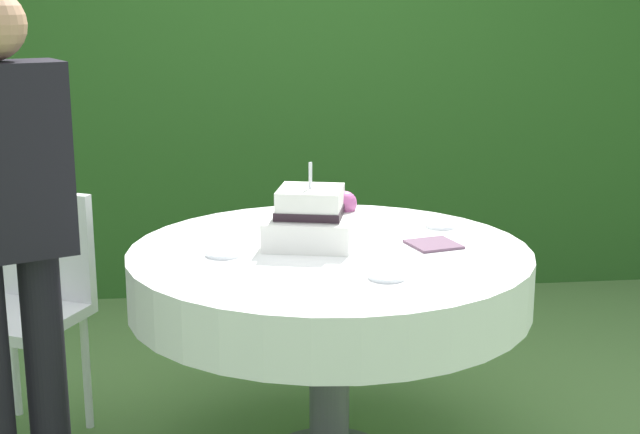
% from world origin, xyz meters
% --- Properties ---
extents(foliage_hedge, '(6.68, 0.66, 2.27)m').
position_xyz_m(foliage_hedge, '(0.00, 2.20, 1.13)').
color(foliage_hedge, '#28561E').
rests_on(foliage_hedge, ground_plane).
extents(cake_table, '(1.32, 1.32, 0.77)m').
position_xyz_m(cake_table, '(0.00, 0.00, 0.67)').
color(cake_table, '#4C4C51').
rests_on(cake_table, ground_plane).
extents(wedding_cake, '(0.35, 0.35, 0.28)m').
position_xyz_m(wedding_cake, '(-0.05, 0.07, 0.85)').
color(wedding_cake, white).
rests_on(wedding_cake, cake_table).
extents(serving_plate_near, '(0.11, 0.11, 0.01)m').
position_xyz_m(serving_plate_near, '(0.13, -0.34, 0.78)').
color(serving_plate_near, white).
rests_on(serving_plate_near, cake_table).
extents(serving_plate_far, '(0.10, 0.10, 0.01)m').
position_xyz_m(serving_plate_far, '(0.43, 0.24, 0.78)').
color(serving_plate_far, white).
rests_on(serving_plate_far, cake_table).
extents(serving_plate_left, '(0.11, 0.11, 0.01)m').
position_xyz_m(serving_plate_left, '(-0.35, -0.04, 0.78)').
color(serving_plate_left, white).
rests_on(serving_plate_left, cake_table).
extents(napkin_stack, '(0.19, 0.19, 0.01)m').
position_xyz_m(napkin_stack, '(0.35, -0.00, 0.77)').
color(napkin_stack, '#6B4C60').
rests_on(napkin_stack, cake_table).
extents(garden_chair, '(0.53, 0.53, 0.89)m').
position_xyz_m(garden_chair, '(-1.04, 0.36, 0.54)').
color(garden_chair, white).
rests_on(garden_chair, ground_plane).
extents(standing_person, '(0.41, 0.33, 1.60)m').
position_xyz_m(standing_person, '(-0.96, -0.25, 0.93)').
color(standing_person, black).
rests_on(standing_person, ground_plane).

